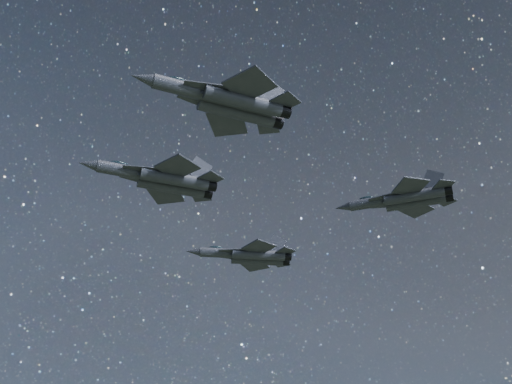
{
  "coord_description": "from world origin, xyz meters",
  "views": [
    {
      "loc": [
        5.32,
        -71.43,
        110.02
      ],
      "look_at": [
        1.77,
        -3.9,
        150.36
      ],
      "focal_mm": 42.0,
      "sensor_mm": 36.0,
      "label": 1
    }
  ],
  "objects": [
    {
      "name": "jet_slot",
      "position": [
        21.88,
        0.05,
        150.99
      ],
      "size": [
        16.75,
        11.34,
        4.21
      ],
      "rotation": [
        0.0,
        0.0,
        -0.27
      ],
      "color": "#2F313B"
    },
    {
      "name": "jet_left",
      "position": [
        -0.12,
        12.21,
        148.67
      ],
      "size": [
        16.93,
        11.72,
        4.25
      ],
      "rotation": [
        0.0,
        0.0,
        0.16
      ],
      "color": "#2F313B"
    },
    {
      "name": "jet_right",
      "position": [
        -0.41,
        -21.4,
        151.38
      ],
      "size": [
        17.84,
        11.68,
        4.6
      ],
      "rotation": [
        0.0,
        0.0,
        0.43
      ],
      "color": "#2F313B"
    },
    {
      "name": "jet_lead",
      "position": [
        -10.48,
        -5.73,
        151.64
      ],
      "size": [
        18.51,
        12.22,
        4.73
      ],
      "rotation": [
        0.0,
        0.0,
        0.39
      ],
      "color": "#2F313B"
    }
  ]
}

